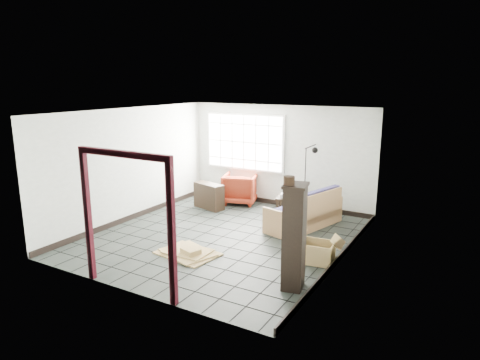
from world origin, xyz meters
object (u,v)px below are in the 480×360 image
Objects in this scene: side_table at (287,201)px; tall_shelf at (294,236)px; armchair at (240,187)px; futon_sofa at (306,214)px.

tall_shelf is (1.51, -3.17, 0.43)m from side_table.
tall_shelf reaches higher than side_table.
side_table is (1.60, -0.58, -0.01)m from armchair.
tall_shelf is at bearing -64.58° from side_table.
armchair is 1.70m from side_table.
futon_sofa is at bearing -31.62° from side_table.
tall_shelf is at bearing -56.67° from futon_sofa.
armchair reaches higher than futon_sofa.
armchair is 1.53× the size of side_table.
tall_shelf is (0.86, -2.77, 0.54)m from futon_sofa.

